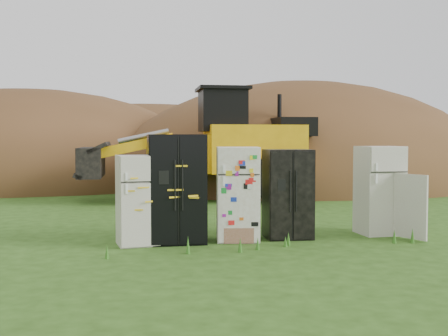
% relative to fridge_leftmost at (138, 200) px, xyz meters
% --- Properties ---
extents(ground, '(120.00, 120.00, 0.00)m').
position_rel_fridge_leftmost_xyz_m(ground, '(2.36, 0.04, -0.81)').
color(ground, '#284612').
rests_on(ground, ground).
extents(fridge_leftmost, '(0.77, 0.74, 1.62)m').
position_rel_fridge_leftmost_xyz_m(fridge_leftmost, '(0.00, 0.00, 0.00)').
color(fridge_leftmost, silver).
rests_on(fridge_leftmost, ground).
extents(fridge_black_side, '(1.08, 0.88, 1.99)m').
position_rel_fridge_leftmost_xyz_m(fridge_black_side, '(0.71, 0.06, 0.19)').
color(fridge_black_side, black).
rests_on(fridge_black_side, ground).
extents(fridge_sticker, '(0.91, 0.86, 1.76)m').
position_rel_fridge_leftmost_xyz_m(fridge_sticker, '(1.86, -0.00, 0.07)').
color(fridge_sticker, white).
rests_on(fridge_sticker, ground).
extents(fridge_dark_mid, '(0.93, 0.78, 1.70)m').
position_rel_fridge_leftmost_xyz_m(fridge_dark_mid, '(2.86, 0.03, 0.04)').
color(fridge_dark_mid, black).
rests_on(fridge_dark_mid, ground).
extents(fridge_open_door, '(0.81, 0.75, 1.76)m').
position_rel_fridge_leftmost_xyz_m(fridge_open_door, '(4.81, 0.04, 0.07)').
color(fridge_open_door, silver).
rests_on(fridge_open_door, ground).
extents(wheel_loader, '(7.44, 3.47, 3.50)m').
position_rel_fridge_leftmost_xyz_m(wheel_loader, '(2.31, 7.03, 0.94)').
color(wheel_loader, '#F5B310').
rests_on(wheel_loader, ground).
extents(dirt_mound_right, '(16.26, 11.93, 8.51)m').
position_rel_fridge_leftmost_xyz_m(dirt_mound_right, '(7.71, 11.58, -0.81)').
color(dirt_mound_right, '#4D3118').
rests_on(dirt_mound_right, ground).
extents(dirt_mound_left, '(16.67, 12.50, 8.06)m').
position_rel_fridge_leftmost_xyz_m(dirt_mound_left, '(-3.37, 15.21, -0.81)').
color(dirt_mound_left, '#4D3118').
rests_on(dirt_mound_left, ground).
extents(dirt_mound_back, '(20.22, 13.48, 7.26)m').
position_rel_fridge_leftmost_xyz_m(dirt_mound_back, '(1.92, 17.80, -0.81)').
color(dirt_mound_back, '#4D3118').
rests_on(dirt_mound_back, ground).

